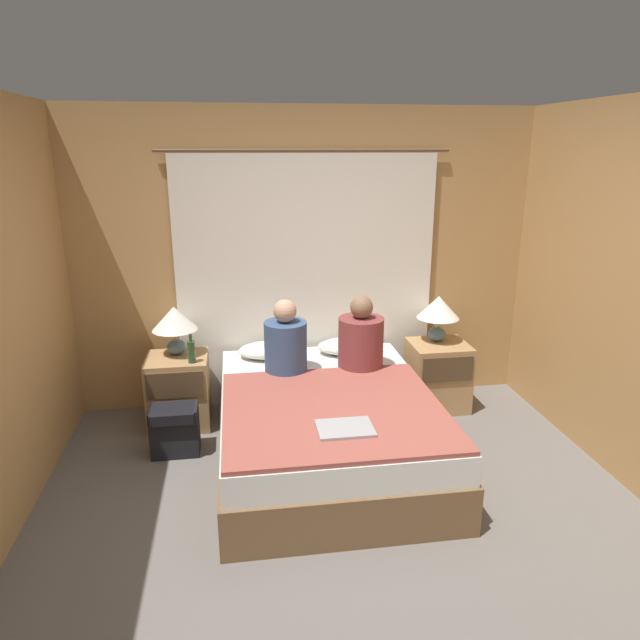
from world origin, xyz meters
The scene contains 16 objects.
ground_plane centered at (0.00, 0.00, 0.00)m, with size 16.00×16.00×0.00m, color #66605B.
wall_back centered at (0.00, 2.02, 1.25)m, with size 3.96×0.06×2.50m.
curtain_panel centered at (0.00, 1.96, 1.08)m, with size 2.37×0.02×2.16m.
bed centered at (0.00, 0.91, 0.26)m, with size 1.49×1.99×0.52m.
nightstand_left centered at (-1.09, 1.64, 0.29)m, with size 0.48×0.45×0.58m.
nightstand_right centered at (1.09, 1.64, 0.29)m, with size 0.48×0.45×0.58m.
lamp_left centered at (-1.09, 1.71, 0.85)m, with size 0.36×0.36×0.40m.
lamp_right centered at (1.09, 1.71, 0.85)m, with size 0.36×0.36×0.40m.
pillow_left centered at (-0.33, 1.70, 0.58)m, with size 0.54×0.34×0.12m.
pillow_right centered at (0.33, 1.70, 0.58)m, with size 0.54×0.34×0.12m.
blanket_on_bed centered at (0.00, 0.63, 0.53)m, with size 1.43×1.36×0.03m.
person_left_in_bed centered at (-0.24, 1.34, 0.75)m, with size 0.32×0.32×0.58m.
person_right_in_bed centered at (0.34, 1.34, 0.75)m, with size 0.35×0.35×0.58m.
beer_bottle_on_left_stand centered at (-0.96, 1.50, 0.67)m, with size 0.06×0.06×0.23m.
laptop_on_bed centered at (0.02, 0.32, 0.56)m, with size 0.34×0.25×0.02m.
backpack_on_floor centered at (-1.09, 1.16, 0.21)m, with size 0.34×0.25×0.37m.
Camera 1 is at (-0.59, -2.71, 2.18)m, focal length 32.00 mm.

